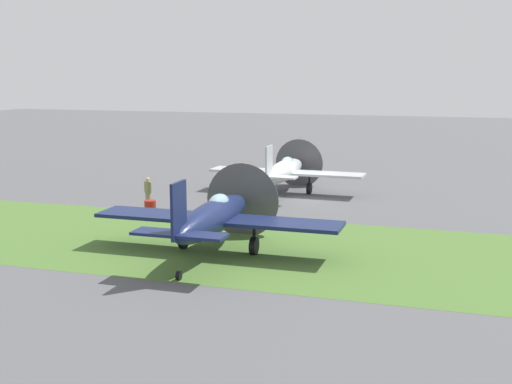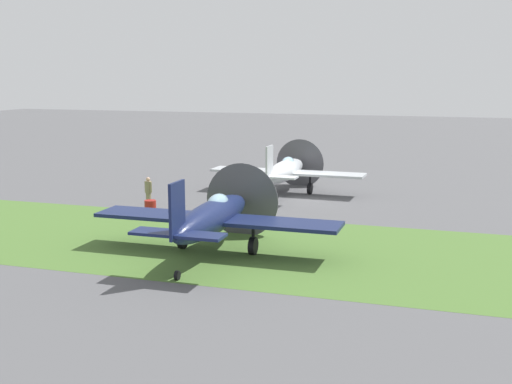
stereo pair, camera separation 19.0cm
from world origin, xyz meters
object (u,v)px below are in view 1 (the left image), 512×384
airplane_lead (285,170)px  fuel_drum (150,209)px  ground_crew_chief (148,192)px  airplane_wingman (215,217)px

airplane_lead → fuel_drum: (-4.93, -8.63, -1.01)m
airplane_lead → ground_crew_chief: (-6.12, -6.49, -0.55)m
airplane_wingman → ground_crew_chief: airplane_wingman is taller
ground_crew_chief → fuel_drum: (1.19, -2.14, -0.46)m
airplane_wingman → fuel_drum: size_ratio=11.61×
airplane_wingman → ground_crew_chief: 10.22m
airplane_lead → airplane_wingman: (0.72, -14.06, 0.11)m
airplane_lead → ground_crew_chief: size_ratio=5.63×
airplane_wingman → airplane_lead: bearing=93.0°
airplane_lead → ground_crew_chief: airplane_lead is taller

